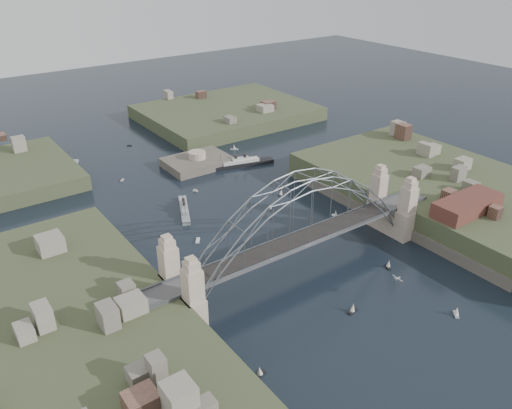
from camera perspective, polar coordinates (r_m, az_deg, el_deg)
The scene contains 26 objects.
ground at distance 125.75m, azimuth 4.82°, elevation -7.11°, with size 500.00×500.00×0.00m, color black.
bridge at distance 119.28m, azimuth 5.05°, elevation -2.21°, with size 84.00×13.80×24.60m.
shore_west at distance 104.53m, azimuth -21.07°, elevation -16.12°, with size 50.50×90.00×12.00m.
shore_east at distance 163.47m, azimuth 20.44°, elevation 0.49°, with size 50.50×90.00×12.00m.
headland_ne at distance 233.19m, azimuth -3.23°, elevation 9.65°, with size 70.00×55.00×9.50m, color #3A4328.
fort_island at distance 183.01m, azimuth -6.46°, elevation 4.14°, with size 22.00×16.00×9.40m.
wharf_shed at distance 143.21m, azimuth 22.33°, elevation -0.07°, with size 20.00×8.00×4.00m, color #592D26.
finger_pier at distance 137.91m, azimuth 25.26°, elevation -6.23°, with size 4.00×22.00×1.40m, color #4C4B4E.
naval_cruiser_near at distance 151.77m, azimuth -7.94°, elevation -0.52°, with size 9.10×16.48×5.12m.
naval_cruiser_far at distance 189.83m, azimuth -19.92°, elevation 3.85°, with size 9.75×12.42×4.71m.
ocean_liner at distance 181.50m, azimuth -1.72°, elevation 4.54°, with size 24.18×9.06×5.92m.
aeroplane at distance 115.72m, azimuth 15.33°, elevation -7.89°, with size 1.54×2.88×0.42m.
small_boat_a at distance 136.96m, azimuth -6.46°, elevation -4.00°, with size 2.33×2.71×0.45m.
small_boat_b at distance 152.53m, azimuth 1.59°, elevation -0.32°, with size 1.34×1.90×1.43m.
small_boat_c at distance 113.69m, azimuth 10.65°, elevation -11.26°, with size 2.78×1.31×2.38m.
small_boat_d at distance 160.11m, azimuth 2.80°, elevation 1.32°, with size 1.98×1.14×2.38m.
small_boat_e at distance 152.95m, azimuth -18.43°, elevation -1.59°, with size 3.66×1.32×2.38m.
small_boat_f at distance 163.88m, azimuth -6.75°, elevation 1.53°, with size 1.45×1.67×1.43m.
small_boat_g at distance 118.65m, azimuth 21.30°, elevation -11.02°, with size 2.17×2.32×2.38m.
small_boat_h at distance 175.85m, azimuth -14.58°, elevation 2.60°, with size 1.88×1.96×0.45m.
small_boat_i at distance 149.23m, azimuth 8.81°, elevation -1.08°, with size 1.01×2.61×2.38m.
small_boat_j at distance 98.28m, azimuth 0.40°, elevation -18.07°, with size 2.91×1.55×2.38m.
small_boat_k at distance 206.35m, azimuth -13.84°, elevation 6.36°, with size 1.82×1.34×0.45m.
small_boat_l at distance 131.82m, azimuth -15.23°, elevation -6.24°, with size 2.61×2.77×0.45m.
small_boat_m at distance 129.26m, azimuth 14.45°, elevation -6.47°, with size 1.88×2.38×2.38m.
small_boat_n at distance 196.37m, azimuth -2.43°, elevation 6.26°, with size 2.97×2.78×2.38m.
Camera 1 is at (-68.88, -78.10, 70.48)m, focal length 36.17 mm.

